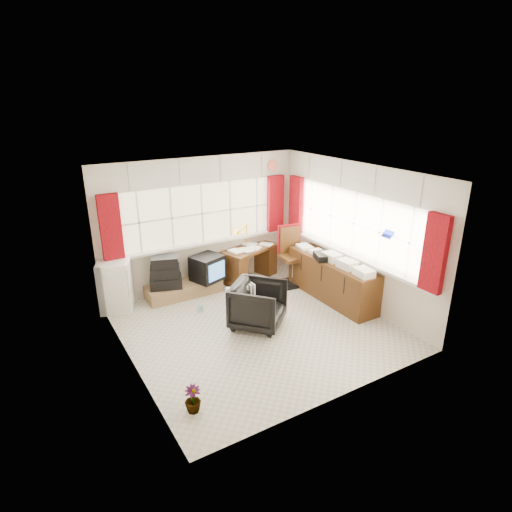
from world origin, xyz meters
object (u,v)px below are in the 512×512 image
Objects in this scene: desk at (250,261)px; office_chair at (258,305)px; crt_tv at (207,268)px; credenza at (332,279)px; desk_lamp at (246,230)px; task_chair at (291,253)px; tv_bench at (184,289)px; radiator at (243,307)px; mini_fridge at (116,285)px.

office_chair reaches higher than desk.
credenza is at bearing -37.85° from crt_tv.
desk_lamp is 2.21m from office_chair.
desk_lamp is at bearing 23.71° from office_chair.
task_chair is 1.68m from crt_tv.
office_chair is 0.58× the size of tv_bench.
credenza is 2.75m from tv_bench.
desk_lamp is at bearing 113.80° from credenza.
credenza is 1.43× the size of tv_bench.
tv_bench is at bearing -170.70° from desk_lamp.
mini_fridge is (-1.66, 1.52, 0.19)m from radiator.
crt_tv is at bearing -6.22° from mini_fridge.
crt_tv reaches higher than radiator.
office_chair is 1.25× the size of radiator.
credenza reaches higher than office_chair.
mini_fridge is (-1.82, 1.76, 0.08)m from office_chair.
desk_lamp reaches higher than tv_bench.
tv_bench is at bearing -178.40° from desk.
credenza is at bearing -36.01° from office_chair.
radiator is 2.26m from mini_fridge.
desk_lamp reaches higher than credenza.
task_chair reaches higher than credenza.
mini_fridge is at bearing 176.23° from tv_bench.
task_chair is 1.80× the size of radiator.
crt_tv is at bearing -161.67° from desk_lamp.
credenza is 2.22× the size of mini_fridge.
tv_bench is 0.59m from crt_tv.
radiator is (-1.62, -0.92, -0.36)m from task_chair.
desk is 1.95× the size of crt_tv.
desk is 1.92m from office_chair.
desk_lamp is 2.11m from radiator.
radiator is 0.32× the size of credenza.
desk_lamp is 0.38× the size of task_chair.
desk is 1.97× the size of radiator.
desk_lamp is at bearing 9.30° from tv_bench.
tv_bench is at bearing 167.39° from crt_tv.
radiator is 0.99× the size of crt_tv.
desk is at bearing 56.13° from radiator.
credenza is at bearing -62.05° from desk.
radiator is 0.72× the size of mini_fridge.
mini_fridge is (-1.21, 0.08, 0.33)m from tv_bench.
office_chair is 1.24× the size of crt_tv.
office_chair is 1.59m from crt_tv.
credenza is (0.78, -1.77, -0.58)m from desk_lamp.
credenza is 3.04× the size of crt_tv.
desk_lamp is 2.76m from mini_fridge.
office_chair is (-0.89, -1.93, -0.61)m from desk_lamp.
desk_lamp reaches higher than office_chair.
desk is 0.64× the size of credenza.
mini_fridge reaches higher than desk.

